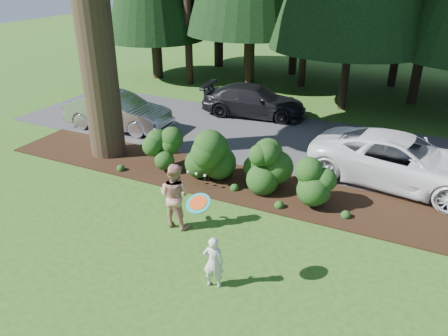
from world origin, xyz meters
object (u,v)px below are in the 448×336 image
at_px(child, 213,262).
at_px(frisbee, 198,203).
at_px(car_white_suv, 401,161).
at_px(car_silver_wagon, 118,111).
at_px(car_dark_suv, 254,101).
at_px(adult, 175,195).

height_order(child, frisbee, frisbee).
distance_m(car_white_suv, frisbee, 7.94).
relative_size(car_silver_wagon, car_white_suv, 0.81).
distance_m(child, frisbee, 1.52).
relative_size(child, frisbee, 2.39).
relative_size(car_silver_wagon, child, 3.62).
relative_size(car_dark_suv, child, 3.77).
relative_size(car_white_suv, frisbee, 10.69).
distance_m(car_white_suv, car_dark_suv, 8.03).
bearing_deg(child, frisbee, 19.74).
xyz_separation_m(car_dark_suv, adult, (1.63, -9.48, 0.19)).
xyz_separation_m(car_silver_wagon, adult, (6.13, -5.37, 0.13)).
bearing_deg(car_dark_suv, car_silver_wagon, 124.74).
distance_m(car_white_suv, child, 7.58).
relative_size(child, adult, 0.69).
bearing_deg(car_white_suv, car_dark_suv, 65.22).
bearing_deg(adult, car_white_suv, -133.81).
relative_size(car_silver_wagon, frisbee, 8.67).
distance_m(car_silver_wagon, car_dark_suv, 6.09).
bearing_deg(child, car_white_suv, -129.96).
relative_size(car_white_suv, child, 4.47).
xyz_separation_m(car_white_suv, car_dark_suv, (-6.78, 4.31, -0.09)).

